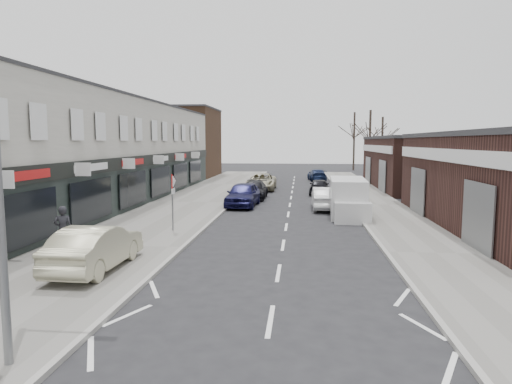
% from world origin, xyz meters
% --- Properties ---
extents(ground, '(160.00, 160.00, 0.00)m').
position_xyz_m(ground, '(0.00, 0.00, 0.00)').
color(ground, black).
rests_on(ground, ground).
extents(pavement_left, '(5.50, 64.00, 0.12)m').
position_xyz_m(pavement_left, '(-6.75, 22.00, 0.06)').
color(pavement_left, slate).
rests_on(pavement_left, ground).
extents(pavement_right, '(3.50, 64.00, 0.12)m').
position_xyz_m(pavement_right, '(5.75, 22.00, 0.06)').
color(pavement_right, slate).
rests_on(pavement_right, ground).
extents(shop_terrace_left, '(8.00, 41.00, 7.10)m').
position_xyz_m(shop_terrace_left, '(-13.50, 19.50, 3.55)').
color(shop_terrace_left, beige).
rests_on(shop_terrace_left, ground).
extents(brick_block_far, '(8.00, 10.00, 8.00)m').
position_xyz_m(brick_block_far, '(-13.50, 45.00, 4.00)').
color(brick_block_far, '#4B3120').
rests_on(brick_block_far, ground).
extents(right_unit_far, '(10.00, 16.00, 4.50)m').
position_xyz_m(right_unit_far, '(12.50, 34.00, 2.25)').
color(right_unit_far, '#391F1A').
rests_on(right_unit_far, ground).
extents(tree_far_a, '(3.60, 3.60, 8.00)m').
position_xyz_m(tree_far_a, '(9.00, 48.00, 0.00)').
color(tree_far_a, '#382D26').
rests_on(tree_far_a, ground).
extents(tree_far_b, '(3.60, 3.60, 7.50)m').
position_xyz_m(tree_far_b, '(11.50, 54.00, 0.00)').
color(tree_far_b, '#382D26').
rests_on(tree_far_b, ground).
extents(tree_far_c, '(3.60, 3.60, 8.50)m').
position_xyz_m(tree_far_c, '(8.50, 60.00, 0.00)').
color(tree_far_c, '#382D26').
rests_on(tree_far_c, ground).
extents(street_lamp, '(2.23, 0.22, 8.00)m').
position_xyz_m(street_lamp, '(-4.53, -0.80, 4.62)').
color(street_lamp, slate).
rests_on(street_lamp, pavement_left).
extents(warning_sign, '(0.12, 0.80, 2.70)m').
position_xyz_m(warning_sign, '(-5.16, 12.00, 2.20)').
color(warning_sign, slate).
rests_on(warning_sign, pavement_left).
extents(white_van, '(2.15, 5.55, 2.13)m').
position_xyz_m(white_van, '(3.40, 17.75, 1.01)').
color(white_van, silver).
rests_on(white_van, ground).
extents(sedan_on_pavement, '(1.61, 4.45, 1.46)m').
position_xyz_m(sedan_on_pavement, '(-5.87, 5.42, 0.85)').
color(sedan_on_pavement, '#B4B190').
rests_on(sedan_on_pavement, pavement_left).
extents(pedestrian, '(0.75, 0.60, 1.79)m').
position_xyz_m(pedestrian, '(-7.95, 7.27, 1.01)').
color(pedestrian, black).
rests_on(pedestrian, pavement_left).
extents(parked_car_left_a, '(2.10, 4.75, 1.59)m').
position_xyz_m(parked_car_left_a, '(-3.05, 20.98, 0.79)').
color(parked_car_left_a, '#13133C').
rests_on(parked_car_left_a, ground).
extents(parked_car_left_b, '(1.88, 4.51, 1.30)m').
position_xyz_m(parked_car_left_b, '(-2.72, 25.06, 0.65)').
color(parked_car_left_b, black).
rests_on(parked_car_left_b, ground).
extents(parked_car_left_c, '(2.41, 5.19, 1.44)m').
position_xyz_m(parked_car_left_c, '(-2.68, 31.30, 0.72)').
color(parked_car_left_c, '#B2AB8E').
rests_on(parked_car_left_c, ground).
extents(parked_car_right_a, '(1.55, 4.29, 1.41)m').
position_xyz_m(parked_car_right_a, '(2.20, 20.22, 0.70)').
color(parked_car_right_a, silver).
rests_on(parked_car_right_a, ground).
extents(parked_car_right_b, '(1.77, 3.89, 1.30)m').
position_xyz_m(parked_car_right_b, '(2.20, 28.21, 0.65)').
color(parked_car_right_b, black).
rests_on(parked_car_right_b, ground).
extents(parked_car_right_c, '(2.14, 4.47, 1.26)m').
position_xyz_m(parked_car_right_c, '(2.50, 41.55, 0.63)').
color(parked_car_right_c, '#141F40').
rests_on(parked_car_right_c, ground).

